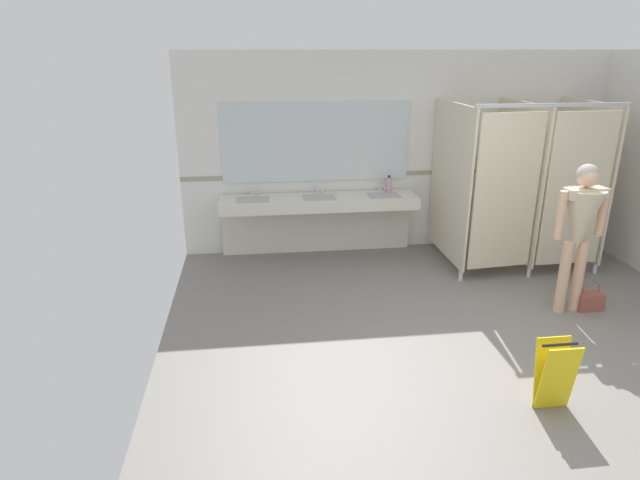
{
  "coord_description": "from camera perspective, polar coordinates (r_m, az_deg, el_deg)",
  "views": [
    {
      "loc": [
        -2.07,
        -3.92,
        2.64
      ],
      "look_at": [
        -1.51,
        0.53,
        1.05
      ],
      "focal_mm": 30.06,
      "sensor_mm": 36.0,
      "label": 1
    }
  ],
  "objects": [
    {
      "name": "ground_plane",
      "position": [
        5.19,
        17.95,
        -12.75
      ],
      "size": [
        6.05,
        6.77,
        0.1
      ],
      "primitive_type": "cube",
      "color": "gray"
    },
    {
      "name": "wall_back",
      "position": [
        7.48,
        9.09,
        9.19
      ],
      "size": [
        6.05,
        0.12,
        2.65
      ],
      "primitive_type": "cube",
      "color": "silver",
      "rests_on": "ground_plane"
    },
    {
      "name": "wall_back_tile_band",
      "position": [
        7.47,
        9.11,
        7.04
      ],
      "size": [
        6.05,
        0.01,
        0.06
      ],
      "primitive_type": "cube",
      "color": "#9E937F",
      "rests_on": "wall_back"
    },
    {
      "name": "vanity_counter",
      "position": [
        7.14,
        -0.2,
        3.07
      ],
      "size": [
        2.58,
        0.57,
        0.95
      ],
      "color": "silver",
      "rests_on": "ground_plane"
    },
    {
      "name": "mirror_panel",
      "position": [
        7.14,
        -0.41,
        10.38
      ],
      "size": [
        2.48,
        0.02,
        1.03
      ],
      "primitive_type": "cube",
      "color": "silver",
      "rests_on": "wall_back"
    },
    {
      "name": "bathroom_stalls",
      "position": [
        7.15,
        20.79,
        5.77
      ],
      "size": [
        1.81,
        1.36,
        2.09
      ],
      "color": "beige",
      "rests_on": "ground_plane"
    },
    {
      "name": "person_standing",
      "position": [
        6.04,
        25.96,
        1.76
      ],
      "size": [
        0.56,
        0.44,
        1.59
      ],
      "color": "#DBAD89",
      "rests_on": "ground_plane"
    },
    {
      "name": "handbag",
      "position": [
        6.47,
        26.74,
        -5.75
      ],
      "size": [
        0.28,
        0.15,
        0.33
      ],
      "color": "#934C42",
      "rests_on": "ground_plane"
    },
    {
      "name": "soap_dispenser",
      "position": [
        7.31,
        7.34,
        5.89
      ],
      "size": [
        0.07,
        0.07,
        0.22
      ],
      "color": "#D899B2",
      "rests_on": "vanity_counter"
    },
    {
      "name": "wet_floor_sign",
      "position": [
        4.6,
        23.74,
        -12.97
      ],
      "size": [
        0.28,
        0.19,
        0.57
      ],
      "color": "yellow",
      "rests_on": "ground_plane"
    }
  ]
}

